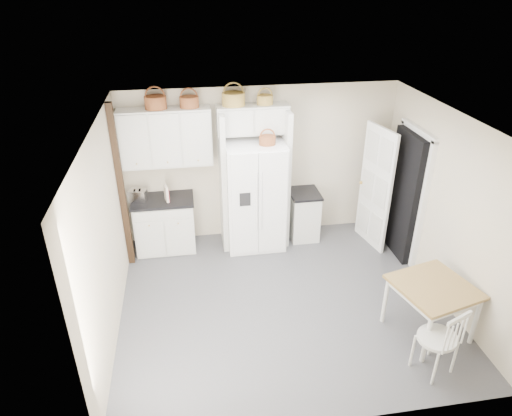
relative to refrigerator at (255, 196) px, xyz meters
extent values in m
plane|color=#4A494B|center=(0.15, -1.61, -0.91)|extent=(4.50, 4.50, 0.00)
plane|color=white|center=(0.15, -1.61, 1.69)|extent=(4.50, 4.50, 0.00)
plane|color=beige|center=(0.15, 0.39, 0.39)|extent=(4.50, 0.00, 4.50)
plane|color=beige|center=(-2.10, -1.61, 0.39)|extent=(0.00, 4.00, 4.00)
plane|color=beige|center=(2.40, -1.61, 0.39)|extent=(0.00, 4.00, 4.00)
cube|color=white|center=(0.00, 0.00, 0.00)|extent=(0.94, 0.75, 1.81)
cube|color=silver|center=(-1.49, 0.09, -0.47)|extent=(0.95, 0.60, 0.88)
cube|color=silver|center=(0.87, 0.09, -0.50)|extent=(0.46, 0.56, 0.82)
cube|color=brown|center=(1.85, -2.50, -0.54)|extent=(1.08, 1.08, 0.74)
cube|color=silver|center=(1.61, -3.10, -0.42)|extent=(0.60, 0.58, 0.97)
cube|color=black|center=(-1.49, 0.09, -0.01)|extent=(0.99, 0.64, 0.04)
cube|color=black|center=(0.87, 0.09, -0.07)|extent=(0.50, 0.59, 0.04)
cube|color=silver|center=(-1.87, 0.06, 0.11)|extent=(0.32, 0.23, 0.20)
cube|color=#AA1625|center=(-1.40, 0.01, 0.12)|extent=(0.06, 0.15, 0.22)
cube|color=beige|center=(-1.42, 0.01, 0.14)|extent=(0.08, 0.18, 0.26)
cylinder|color=brown|center=(-1.45, 0.22, 1.54)|extent=(0.32, 0.32, 0.19)
cylinder|color=brown|center=(-0.96, 0.22, 1.53)|extent=(0.29, 0.29, 0.17)
cylinder|color=olive|center=(-0.29, 0.22, 1.54)|extent=(0.35, 0.35, 0.20)
cylinder|color=olive|center=(0.19, 0.22, 1.51)|extent=(0.25, 0.25, 0.14)
cylinder|color=brown|center=(0.18, -0.10, 0.97)|extent=(0.25, 0.25, 0.14)
cube|color=silver|center=(-1.35, 0.22, 0.99)|extent=(1.40, 0.34, 0.90)
cube|color=silver|center=(0.00, 0.22, 1.22)|extent=(1.12, 0.34, 0.45)
cube|color=silver|center=(-0.51, 0.09, 0.24)|extent=(0.08, 0.60, 2.30)
cube|color=silver|center=(0.51, 0.09, 0.24)|extent=(0.08, 0.60, 2.30)
cube|color=black|center=(-2.05, -0.26, 0.39)|extent=(0.09, 0.09, 2.60)
cube|color=black|center=(2.31, -0.61, 0.12)|extent=(0.18, 0.85, 2.05)
cube|color=white|center=(1.95, -0.27, 0.12)|extent=(0.21, 0.79, 2.05)
camera|label=1|loc=(-1.04, -6.62, 3.29)|focal=32.00mm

